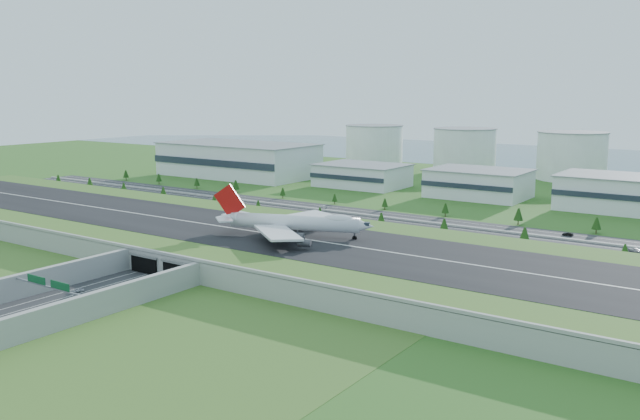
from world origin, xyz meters
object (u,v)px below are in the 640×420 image
Objects in this scene: car_2 at (95,303)px; car_7 at (323,207)px; car_4 at (124,188)px; fuel_tank_a at (374,146)px; car_6 at (636,250)px; car_5 at (568,234)px; car_0 at (77,290)px; boeing_747 at (293,222)px.

car_2 is 190.06m from car_7.
car_7 is at bearing -108.29° from car_4.
fuel_tank_a reaches higher than car_6.
car_7 is (-166.46, 13.20, -0.02)m from car_6.
car_5 is (222.37, -205.96, -16.57)m from fuel_tank_a.
car_0 is 0.91× the size of car_2.
car_0 is 0.71× the size of car_6.
car_6 is (254.12, -222.43, -16.53)m from fuel_tank_a.
fuel_tank_a is 11.40× the size of car_0.
boeing_747 is 10.40× the size of car_6.
boeing_747 is 14.58× the size of car_0.
car_6 is 1.07× the size of car_7.
car_7 reaches higher than car_5.
car_4 reaches higher than car_2.
fuel_tank_a is 415.57m from car_2.
car_4 is 0.76× the size of car_6.
car_4 is at bearing -84.51° from car_5.
fuel_tank_a is 405.37m from car_0.
car_7 is at bearing -59.92° from car_2.
boeing_747 reaches higher than car_6.
boeing_747 is 142.61m from car_6.
car_0 is at bearing -73.99° from fuel_tank_a.
car_0 is at bearing -130.05° from boeing_747.
boeing_747 is at bearing -80.32° from car_2.
car_2 is 0.98× the size of car_5.
fuel_tank_a reaches higher than car_4.
car_6 is (142.39, 166.88, 0.11)m from car_0.
boeing_747 is 13.61× the size of car_4.
car_0 is (111.73, -389.31, -16.63)m from fuel_tank_a.
car_0 is at bearing 19.12° from car_7.
boeing_747 is at bearing -65.44° from fuel_tank_a.
car_0 reaches higher than car_2.
boeing_747 is at bearing 39.76° from car_7.
car_7 reaches higher than car_4.
car_4 is (-205.11, 82.78, -12.96)m from boeing_747.
boeing_747 is 88.77m from car_2.
car_2 is at bearing 5.62° from car_0.
boeing_747 is at bearing -136.23° from car_4.
car_0 is 0.89× the size of car_5.
boeing_747 is (140.69, -307.90, -3.62)m from fuel_tank_a.
car_4 is at bearing 110.63° from car_6.
fuel_tank_a reaches higher than car_5.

